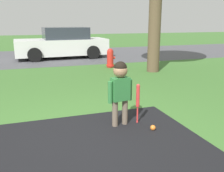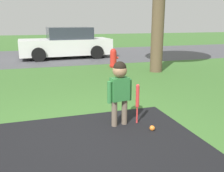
% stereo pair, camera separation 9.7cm
% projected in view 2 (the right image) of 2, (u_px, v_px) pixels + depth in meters
% --- Properties ---
extents(ground_plane, '(60.00, 60.00, 0.00)m').
position_uv_depth(ground_plane, '(82.00, 141.00, 3.54)').
color(ground_plane, '#3D6B2D').
extents(street_strip, '(40.00, 6.00, 0.01)m').
position_uv_depth(street_strip, '(46.00, 57.00, 12.02)').
color(street_strip, '#4C4C51').
rests_on(street_strip, ground).
extents(child, '(0.42, 0.22, 1.05)m').
position_uv_depth(child, '(120.00, 85.00, 3.91)').
color(child, '#6B5B4C').
rests_on(child, ground).
extents(baseball_bat, '(0.06, 0.06, 0.67)m').
position_uv_depth(baseball_bat, '(137.00, 98.00, 4.05)').
color(baseball_bat, red).
rests_on(baseball_bat, ground).
extents(sports_ball, '(0.08, 0.08, 0.08)m').
position_uv_depth(sports_ball, '(152.00, 128.00, 3.86)').
color(sports_ball, orange).
rests_on(sports_ball, ground).
extents(fire_hydrant, '(0.33, 0.30, 0.69)m').
position_uv_depth(fire_hydrant, '(113.00, 58.00, 9.13)').
color(fire_hydrant, red).
rests_on(fire_hydrant, ground).
extents(parked_car, '(4.14, 2.00, 1.39)m').
position_uv_depth(parked_car, '(66.00, 44.00, 11.54)').
color(parked_car, silver).
rests_on(parked_car, ground).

